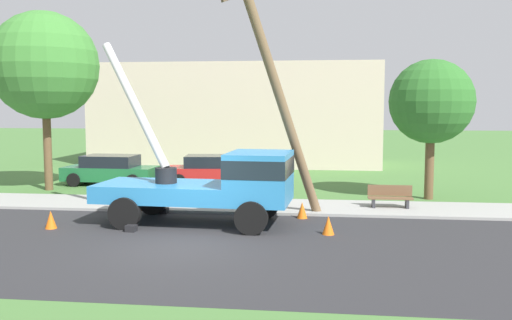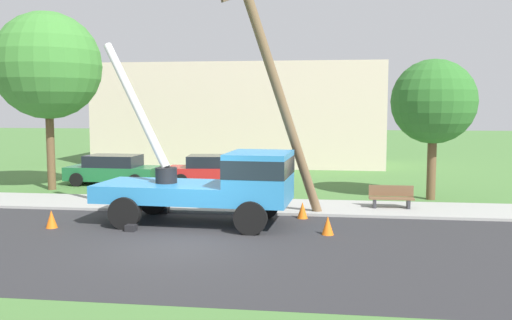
{
  "view_description": "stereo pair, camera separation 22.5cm",
  "coord_description": "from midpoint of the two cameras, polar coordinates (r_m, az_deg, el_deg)",
  "views": [
    {
      "loc": [
        3.75,
        -14.44,
        3.82
      ],
      "look_at": [
        1.62,
        3.15,
        2.06
      ],
      "focal_mm": 38.95,
      "sensor_mm": 36.0,
      "label": 1
    },
    {
      "loc": [
        3.97,
        -14.41,
        3.82
      ],
      "look_at": [
        1.62,
        3.15,
        2.06
      ],
      "focal_mm": 38.95,
      "sensor_mm": 36.0,
      "label": 2
    }
  ],
  "objects": [
    {
      "name": "ground_plane",
      "position": [
        26.98,
        -1.41,
        -2.47
      ],
      "size": [
        120.0,
        120.0,
        0.0
      ],
      "primitive_type": "plane",
      "color": "#477538"
    },
    {
      "name": "road_asphalt",
      "position": [
        15.41,
        -7.93,
        -8.73
      ],
      "size": [
        80.0,
        8.93,
        0.01
      ],
      "primitive_type": "cube",
      "color": "#2B2B2D",
      "rests_on": "ground"
    },
    {
      "name": "sidewalk_strip",
      "position": [
        21.05,
        -3.8,
        -4.66
      ],
      "size": [
        80.0,
        2.92,
        0.1
      ],
      "primitive_type": "cube",
      "color": "#9E9E99",
      "rests_on": "ground"
    },
    {
      "name": "utility_truck",
      "position": [
        17.74,
        -4.12,
        -2.16
      ],
      "size": [
        6.75,
        3.21,
        5.98
      ],
      "color": "#2D84C6",
      "rests_on": "ground"
    },
    {
      "name": "leaning_utility_pole",
      "position": [
        18.54,
        1.84,
        7.3
      ],
      "size": [
        3.28,
        2.47,
        8.51
      ],
      "color": "brown",
      "rests_on": "ground"
    },
    {
      "name": "traffic_cone_ahead",
      "position": [
        16.63,
        7.05,
        -6.67
      ],
      "size": [
        0.36,
        0.36,
        0.56
      ],
      "primitive_type": "cone",
      "color": "orange",
      "rests_on": "ground"
    },
    {
      "name": "traffic_cone_behind",
      "position": [
        18.47,
        -20.66,
        -5.75
      ],
      "size": [
        0.36,
        0.36,
        0.56
      ],
      "primitive_type": "cone",
      "color": "orange",
      "rests_on": "ground"
    },
    {
      "name": "traffic_cone_curbside",
      "position": [
        18.88,
        4.42,
        -5.16
      ],
      "size": [
        0.36,
        0.36,
        0.56
      ],
      "primitive_type": "cone",
      "color": "orange",
      "rests_on": "ground"
    },
    {
      "name": "parked_sedan_green",
      "position": [
        27.57,
        -14.92,
        -1.0
      ],
      "size": [
        4.46,
        2.12,
        1.42
      ],
      "color": "#1E6638",
      "rests_on": "ground"
    },
    {
      "name": "parked_sedan_red",
      "position": [
        26.62,
        -4.8,
        -1.06
      ],
      "size": [
        4.56,
        2.3,
        1.42
      ],
      "color": "#B21E1E",
      "rests_on": "ground"
    },
    {
      "name": "park_bench",
      "position": [
        20.82,
        13.3,
        -3.77
      ],
      "size": [
        1.6,
        0.45,
        0.9
      ],
      "color": "brown",
      "rests_on": "ground"
    },
    {
      "name": "roadside_tree_near",
      "position": [
        26.6,
        -21.12,
        9.01
      ],
      "size": [
        4.75,
        4.75,
        7.94
      ],
      "color": "brown",
      "rests_on": "ground"
    },
    {
      "name": "roadside_tree_far",
      "position": [
        23.4,
        17.3,
        5.7
      ],
      "size": [
        3.38,
        3.38,
        5.65
      ],
      "color": "brown",
      "rests_on": "ground"
    },
    {
      "name": "lowrise_building_backdrop",
      "position": [
        36.09,
        -2.12,
        4.68
      ],
      "size": [
        18.0,
        6.0,
        6.4
      ],
      "primitive_type": "cube",
      "color": "beige",
      "rests_on": "ground"
    }
  ]
}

